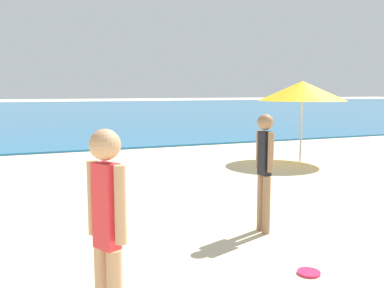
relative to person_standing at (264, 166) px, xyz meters
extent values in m
cube|color=#1E6B9E|center=(-0.79, 38.29, -0.84)|extent=(160.00, 60.00, 0.06)
cylinder|color=#936B4C|center=(0.00, 0.07, -0.49)|extent=(0.10, 0.10, 0.75)
cylinder|color=#936B4C|center=(0.00, -0.07, -0.49)|extent=(0.10, 0.10, 0.75)
cube|color=black|center=(0.00, 0.00, 0.16)|extent=(0.11, 0.17, 0.56)
sphere|color=#936B4C|center=(0.00, 0.00, 0.56)|extent=(0.20, 0.20, 0.20)
cylinder|color=#936B4C|center=(0.00, 0.14, 0.19)|extent=(0.07, 0.07, 0.50)
cylinder|color=#936B4C|center=(0.00, -0.14, 0.19)|extent=(0.07, 0.07, 0.50)
cylinder|color=#E51E4C|center=(-0.26, -1.27, -0.85)|extent=(0.23, 0.23, 0.03)
cube|color=red|center=(-2.36, -1.80, 0.19)|extent=(0.18, 0.21, 0.58)
sphere|color=tan|center=(-2.36, -1.80, 0.60)|extent=(0.21, 0.21, 0.21)
cylinder|color=tan|center=(-2.42, -1.68, 0.22)|extent=(0.08, 0.08, 0.51)
cylinder|color=tan|center=(-2.29, -1.93, 0.22)|extent=(0.08, 0.08, 0.51)
cylinder|color=#B7B7BC|center=(3.88, 4.40, 0.15)|extent=(0.05, 0.05, 2.04)
cone|color=yellow|center=(3.88, 4.40, 0.94)|extent=(2.23, 2.23, 0.50)
camera|label=1|loc=(-2.88, -4.53, 0.94)|focal=39.63mm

